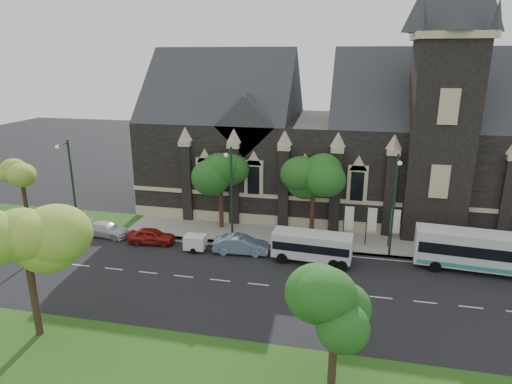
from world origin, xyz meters
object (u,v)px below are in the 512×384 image
(car_far_red, at_px, (152,236))
(car_far_white, at_px, (107,229))
(shuttle_bus, at_px, (312,245))
(car_far_grey, at_px, (10,224))
(tree_walk_right, at_px, (316,177))
(car_far_black, at_px, (48,230))
(banner_flag_center, at_px, (370,222))
(tour_coach, at_px, (489,252))
(tree_park_near, at_px, (31,237))
(banner_flag_left, at_px, (347,220))
(tree_park_east, at_px, (339,304))
(tree_walk_far, at_px, (23,173))
(street_lamp_mid, at_px, (231,190))
(sedan, at_px, (241,245))
(street_lamp_near, at_px, (394,201))
(box_trailer, at_px, (195,242))
(banner_flag_right, at_px, (393,224))
(street_lamp_far, at_px, (71,180))
(tree_walk_left, at_px, (223,172))

(car_far_red, xyz_separation_m, car_far_white, (-4.94, 0.73, -0.07))
(shuttle_bus, distance_m, car_far_grey, 29.97)
(tree_walk_right, distance_m, car_far_black, 25.88)
(car_far_grey, bearing_deg, banner_flag_center, -79.74)
(tour_coach, bearing_deg, tree_walk_right, 166.03)
(tree_park_near, height_order, banner_flag_left, tree_park_near)
(tree_park_east, relative_size, tree_walk_far, 1.00)
(street_lamp_mid, distance_m, car_far_black, 18.15)
(banner_flag_left, xyz_separation_m, sedan, (-8.91, -3.83, -1.59))
(car_far_white, bearing_deg, car_far_red, -90.89)
(street_lamp_near, bearing_deg, tree_walk_far, 175.34)
(box_trailer, bearing_deg, car_far_white, 169.89)
(banner_flag_right, bearing_deg, car_far_red, -170.66)
(tree_park_near, relative_size, banner_flag_left, 2.14)
(car_far_red, height_order, car_far_grey, car_far_red)
(tree_walk_right, distance_m, street_lamp_far, 23.50)
(banner_flag_center, bearing_deg, box_trailer, -164.40)
(tree_park_near, relative_size, tour_coach, 0.76)
(car_far_white, bearing_deg, banner_flag_left, -75.36)
(street_lamp_far, height_order, car_far_grey, street_lamp_far)
(tree_park_near, xyz_separation_m, sedan, (9.14, 13.94, -5.62))
(car_far_black, bearing_deg, tree_walk_far, 44.53)
(tree_walk_left, relative_size, street_lamp_mid, 0.85)
(tree_walk_right, bearing_deg, car_far_white, -166.87)
(tree_park_near, xyz_separation_m, street_lamp_mid, (7.77, 15.86, -1.30))
(banner_flag_center, distance_m, car_far_red, 19.87)
(tree_walk_left, bearing_deg, box_trailer, -98.91)
(car_far_red, bearing_deg, banner_flag_left, -84.06)
(tree_walk_right, height_order, street_lamp_near, street_lamp_near)
(tree_park_near, bearing_deg, tour_coach, 26.61)
(street_lamp_far, bearing_deg, car_far_white, -13.02)
(banner_flag_left, distance_m, shuttle_bus, 5.08)
(banner_flag_center, height_order, tour_coach, banner_flag_center)
(street_lamp_near, height_order, banner_flag_right, street_lamp_near)
(street_lamp_near, height_order, car_far_grey, street_lamp_near)
(tree_park_near, distance_m, box_trailer, 15.54)
(banner_flag_center, relative_size, tour_coach, 0.35)
(banner_flag_left, bearing_deg, tree_park_east, -90.35)
(tree_park_east, xyz_separation_m, sedan, (-8.80, 14.50, -3.83))
(street_lamp_near, bearing_deg, tree_walk_right, 151.94)
(shuttle_bus, height_order, car_far_grey, shuttle_bus)
(street_lamp_far, height_order, tour_coach, street_lamp_far)
(tree_walk_left, height_order, car_far_black, tree_walk_left)
(tree_park_near, distance_m, street_lamp_near, 26.97)
(tree_walk_right, distance_m, tree_walk_left, 9.01)
(tree_walk_right, xyz_separation_m, banner_flag_center, (5.08, -1.71, -3.43))
(shuttle_bus, relative_size, car_far_red, 1.55)
(tree_park_east, xyz_separation_m, car_far_red, (-17.37, 14.79, -3.89))
(tree_park_near, xyz_separation_m, box_trailer, (5.05, 13.58, -5.61))
(tree_walk_left, bearing_deg, street_lamp_mid, -63.53)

